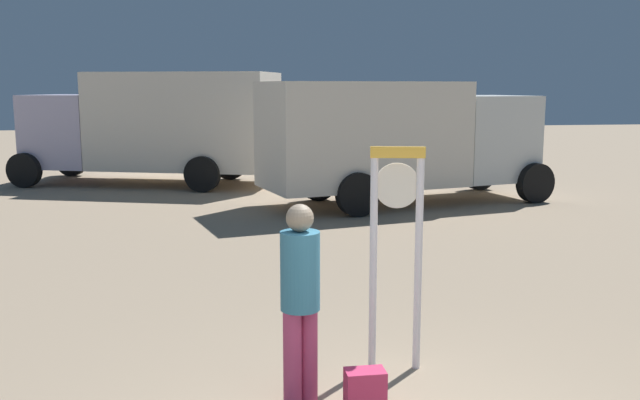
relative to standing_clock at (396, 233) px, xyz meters
The scene contains 5 objects.
standing_clock is the anchor object (origin of this frame).
person_near_clock 1.20m from the standing_clock, 147.51° to the right, with size 0.32×0.32×1.69m.
backpack 1.52m from the standing_clock, 118.03° to the right, with size 0.32×0.24×0.39m.
box_truck_near 9.28m from the standing_clock, 74.53° to the left, with size 6.78×3.66×2.71m.
box_truck_far 13.39m from the standing_clock, 102.89° to the left, with size 7.25×4.54×2.97m.
Camera 1 is at (-1.17, -4.04, 2.62)m, focal length 38.90 mm.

